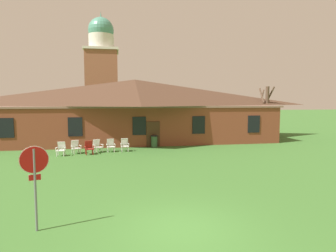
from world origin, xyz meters
TOP-DOWN VIEW (x-y plane):
  - ground_plane at (0.00, 0.00)m, footprint 200.00×200.00m
  - brick_building at (0.00, 20.52)m, footprint 26.12×10.40m
  - dome_tower at (-3.94, 38.63)m, footprint 5.18×5.18m
  - stop_sign at (-4.20, 0.73)m, footprint 0.78×0.26m
  - lawn_chair_by_porch at (-5.65, 12.81)m, footprint 0.65×0.68m
  - lawn_chair_near_door at (-4.76, 13.47)m, footprint 0.80×0.84m
  - lawn_chair_left_end at (-3.79, 13.01)m, footprint 0.73×0.77m
  - lawn_chair_middle at (-3.24, 13.69)m, footprint 0.82×0.86m
  - lawn_chair_right_end at (-2.29, 13.77)m, footprint 0.69×0.72m
  - lawn_chair_far_side at (-1.25, 13.84)m, footprint 0.66×0.69m
  - bare_tree_beside_building at (13.28, 19.21)m, footprint 1.48×1.33m
  - trash_bin at (1.19, 15.22)m, footprint 0.56×0.56m

SIDE VIEW (x-z plane):
  - ground_plane at x=0.00m, z-range 0.00..0.00m
  - trash_bin at x=1.19m, z-range 0.01..0.99m
  - lawn_chair_by_porch at x=-5.65m, z-range 0.02..0.98m
  - lawn_chair_near_door at x=-4.76m, z-range 0.02..0.98m
  - lawn_chair_left_end at x=-3.79m, z-range 0.02..0.98m
  - lawn_chair_middle at x=-3.24m, z-range 0.02..0.98m
  - lawn_chair_right_end at x=-2.29m, z-range 0.02..0.98m
  - lawn_chair_far_side at x=-1.25m, z-range 0.02..0.98m
  - stop_sign at x=-4.20m, z-range 0.52..3.05m
  - bare_tree_beside_building at x=13.28m, z-range 0.28..5.53m
  - brick_building at x=0.00m, z-range 0.06..5.91m
  - dome_tower at x=-3.94m, z-range -0.82..16.62m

